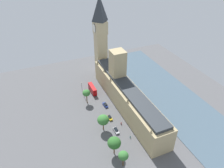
{
  "coord_description": "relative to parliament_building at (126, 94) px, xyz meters",
  "views": [
    {
      "loc": [
        44.68,
        86.85,
        82.05
      ],
      "look_at": [
        1.0,
        -14.85,
        8.01
      ],
      "focal_mm": 34.18,
      "sensor_mm": 36.0,
      "label": 1
    }
  ],
  "objects": [
    {
      "name": "car_blue_midblock",
      "position": [
        11.35,
        -3.74,
        -7.48
      ],
      "size": [
        2.18,
        4.89,
        1.74
      ],
      "rotation": [
        0.0,
        0.0,
        3.2
      ],
      "color": "navy",
      "rests_on": "ground"
    },
    {
      "name": "car_silver_trailing",
      "position": [
        13.92,
        17.66,
        -7.48
      ],
      "size": [
        1.97,
        4.67,
        1.74
      ],
      "rotation": [
        0.0,
        0.0,
        0.01
      ],
      "color": "#B7B7BC",
      "rests_on": "ground"
    },
    {
      "name": "plane_tree_under_trees",
      "position": [
        20.28,
        29.72,
        -1.3
      ],
      "size": [
        6.17,
        6.17,
        9.72
      ],
      "color": "brown",
      "rests_on": "ground"
    },
    {
      "name": "ground_plane",
      "position": [
        1.99,
        1.83,
        -8.37
      ],
      "size": [
        145.21,
        145.21,
        0.0
      ],
      "primitive_type": "plane",
      "color": "#565659"
    },
    {
      "name": "double_decker_bus_leading",
      "position": [
        13.74,
        -20.19,
        -5.73
      ],
      "size": [
        2.73,
        10.52,
        4.75
      ],
      "rotation": [
        0.0,
        0.0,
        0.01
      ],
      "color": "#B20C0F",
      "rests_on": "ground"
    },
    {
      "name": "river_thames",
      "position": [
        -29.91,
        1.83,
        -8.24
      ],
      "size": [
        33.69,
        130.69,
        0.25
      ],
      "primitive_type": "cube",
      "color": "#475B6B",
      "rests_on": "ground"
    },
    {
      "name": "car_yellow_cab_kerbside",
      "position": [
        13.21,
        7.55,
        -7.48
      ],
      "size": [
        2.01,
        4.21,
        1.74
      ],
      "rotation": [
        0.0,
        0.0,
        0.06
      ],
      "color": "gold",
      "rests_on": "ground"
    },
    {
      "name": "parliament_building",
      "position": [
        0.0,
        0.0,
        0.0
      ],
      "size": [
        12.16,
        75.21,
        30.58
      ],
      "color": "tan",
      "rests_on": "ground"
    },
    {
      "name": "plane_tree_far_end",
      "position": [
        19.28,
        37.11,
        -1.96
      ],
      "size": [
        4.47,
        4.47,
        8.39
      ],
      "color": "brown",
      "rests_on": "ground"
    },
    {
      "name": "clock_tower",
      "position": [
        -0.33,
        -40.61,
        20.76
      ],
      "size": [
        8.37,
        8.37,
        56.3
      ],
      "color": "tan",
      "rests_on": "ground"
    },
    {
      "name": "plane_tree_opposite_hall",
      "position": [
        19.33,
        13.61,
        -1.66
      ],
      "size": [
        6.05,
        6.05,
        9.31
      ],
      "color": "brown",
      "rests_on": "ground"
    },
    {
      "name": "street_lamp_slot_11",
      "position": [
        19.62,
        -24.37,
        -3.83
      ],
      "size": [
        0.56,
        0.56,
        6.53
      ],
      "color": "black",
      "rests_on": "ground"
    },
    {
      "name": "street_lamp_slot_10",
      "position": [
        20.33,
        -17.47,
        -4.41
      ],
      "size": [
        0.56,
        0.56,
        5.59
      ],
      "color": "black",
      "rests_on": "ground"
    },
    {
      "name": "pedestrian_corner",
      "position": [
        9.22,
        13.89,
        -7.63
      ],
      "size": [
        0.65,
        0.57,
        1.63
      ],
      "rotation": [
        0.0,
        0.0,
        1.28
      ],
      "color": "maroon",
      "rests_on": "ground"
    },
    {
      "name": "plane_tree_near_tower",
      "position": [
        20.33,
        -11.28,
        -1.2
      ],
      "size": [
        4.69,
        4.69,
        9.24
      ],
      "color": "brown",
      "rests_on": "ground"
    },
    {
      "name": "pedestrian_by_river_gate",
      "position": [
        9.1,
        24.35,
        -7.65
      ],
      "size": [
        0.63,
        0.67,
        1.59
      ],
      "rotation": [
        0.0,
        0.0,
        0.63
      ],
      "color": "#336B60",
      "rests_on": "ground"
    }
  ]
}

